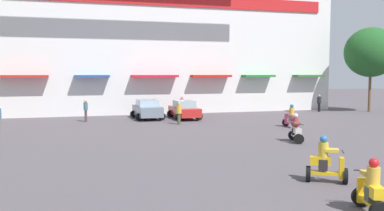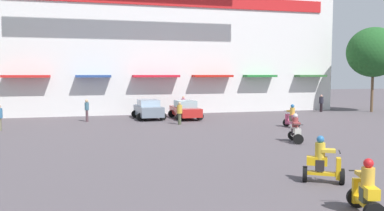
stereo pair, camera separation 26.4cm
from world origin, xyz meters
TOP-DOWN VIEW (x-y plane):
  - ground_plane at (0.00, 13.00)m, footprint 128.00×128.00m
  - colonial_building at (-0.00, 35.87)m, footprint 36.12×16.15m
  - plaza_tree_1 at (20.43, 26.93)m, footprint 5.05×4.48m
  - parked_car_0 at (-0.86, 26.53)m, footprint 2.47×3.96m
  - parked_car_1 at (2.02, 25.92)m, footprint 2.28×4.23m
  - scooter_rider_0 at (4.95, 13.75)m, footprint 0.89×1.47m
  - scooter_rider_2 at (7.64, 19.02)m, footprint 0.56×1.36m
  - scooter_rider_4 at (1.13, 3.54)m, footprint 0.93×1.46m
  - scooter_rider_5 at (1.81, 6.46)m, footprint 1.38×1.12m
  - pedestrian_1 at (-5.60, 25.86)m, footprint 0.38×0.38m
  - pedestrian_2 at (2.62, 29.02)m, footprint 0.42×0.42m
  - pedestrian_3 at (0.73, 22.44)m, footprint 0.44×0.44m
  - pedestrian_4 at (15.87, 28.23)m, footprint 0.56×0.56m

SIDE VIEW (x-z plane):
  - ground_plane at x=0.00m, z-range 0.00..0.00m
  - scooter_rider_0 at x=4.95m, z-range -0.15..1.36m
  - scooter_rider_4 at x=1.13m, z-range -0.13..1.36m
  - scooter_rider_2 at x=7.64m, z-range -0.13..1.43m
  - scooter_rider_5 at x=1.81m, z-range -0.13..1.44m
  - parked_car_1 at x=2.02m, z-range 0.01..1.47m
  - parked_car_0 at x=-0.86m, z-range 0.01..1.55m
  - pedestrian_3 at x=0.73m, z-range 0.10..1.71m
  - pedestrian_4 at x=15.87m, z-range 0.10..1.73m
  - pedestrian_2 at x=2.62m, z-range 0.11..1.74m
  - pedestrian_1 at x=-5.60m, z-range 0.14..1.83m
  - plaza_tree_1 at x=20.43m, z-range 1.64..9.57m
  - colonial_building at x=0.00m, z-range -1.52..20.30m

